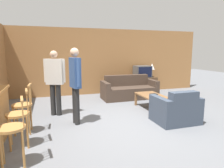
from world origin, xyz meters
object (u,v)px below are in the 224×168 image
Objects in this scene: bar_chair_near at (13,132)px; person_by_counter at (75,81)px; armchair_near at (176,110)px; coffee_table at (152,97)px; table_lamp at (152,67)px; tv_unit at (142,85)px; tv at (142,71)px; bar_chair_far at (23,108)px; couch_far at (129,90)px; person_by_window at (55,79)px; bar_chair_mid at (19,118)px; book_on_table at (154,94)px.

person_by_counter is (1.13, 1.54, 0.49)m from bar_chair_near.
armchair_near is 1.23m from coffee_table.
table_lamp is at bearing 42.94° from bar_chair_near.
table_lamp is 0.31× the size of person_by_counter.
tv_unit is at bearing 180.00° from table_lamp.
bar_chair_near is 1.87× the size of table_lamp.
person_by_counter is at bearing -137.83° from tv.
coffee_table is at bearing -109.45° from tv_unit.
tv_unit is (0.81, 3.49, 0.02)m from armchair_near.
bar_chair_far is at bearing -167.18° from coffee_table.
tv reaches higher than couch_far.
bar_chair_far is 1.33m from person_by_window.
bar_chair_mid is 1.60× the size of tv.
table_lamp is 4.47m from person_by_window.
couch_far is 3.60× the size of table_lamp.
bar_chair_near is 4.36× the size of book_on_table.
coffee_table is (3.45, 2.11, -0.18)m from bar_chair_near.
couch_far is 1.48m from book_on_table.
bar_chair_mid is 1.50m from person_by_counter.
armchair_near is 3.63m from tv.
table_lamp reaches higher than bar_chair_far.
bar_chair_far is 5.62m from table_lamp.
tv_unit is at bearing 41.01° from bar_chair_mid.
armchair_near is 4.20× the size of book_on_table.
table_lamp is (4.69, 4.37, 0.52)m from bar_chair_near.
couch_far is (3.34, 2.93, -0.24)m from bar_chair_mid.
person_by_window is (-3.55, -2.01, 0.66)m from tv_unit.
bar_chair_far is at bearing -145.63° from couch_far.
person_by_counter is at bearing -166.27° from coffee_table.
tv is 4.21m from person_by_counter.
bar_chair_near is 1.60× the size of tv.
book_on_table is 0.14× the size of person_by_window.
table_lamp reaches higher than armchair_near.
tv is at bearing 40.98° from bar_chair_mid.
bar_chair_far is at bearing 90.00° from bar_chair_near.
person_by_counter is at bearing -62.36° from person_by_window.
table_lamp is at bearing 38.21° from bar_chair_mid.
armchair_near is at bearing -15.93° from person_by_counter.
bar_chair_mid reaches higher than tv_unit.
person_by_window is (0.70, 1.04, 0.44)m from bar_chair_far.
coffee_table is at bearing 22.54° from bar_chair_mid.
book_on_table is at bearing 23.81° from coffee_table.
book_on_table is 2.58m from table_lamp.
couch_far is 8.41× the size of book_on_table.
tv is (4.25, 4.36, 0.35)m from bar_chair_near.
person_by_counter reaches higher than book_on_table.
book_on_table is at bearing 14.14° from person_by_counter.
coffee_table is 0.95× the size of tv_unit.
tv_unit is 0.86m from table_lamp.
armchair_near is at bearing 14.31° from bar_chair_near.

